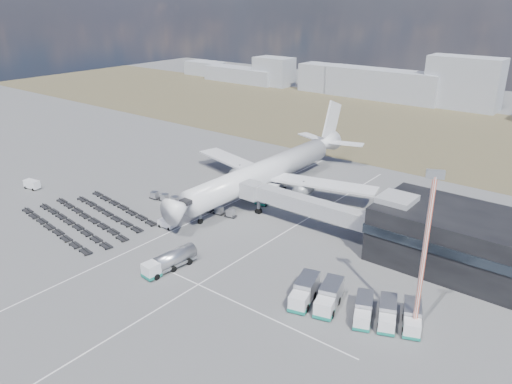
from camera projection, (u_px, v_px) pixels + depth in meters
The scene contains 16 objects.
ground at pixel (168, 239), 96.21m from camera, with size 420.00×420.00×0.00m, color #565659.
grass_strip at pixel (400, 128), 176.45m from camera, with size 420.00×90.00×0.01m, color #49432C.
lane_markings at pixel (216, 248), 92.78m from camera, with size 47.12×110.00×0.01m.
terminal at pixel (465, 241), 84.26m from camera, with size 30.40×16.40×11.00m.
jet_bridge at pixel (296, 203), 100.09m from camera, with size 30.30×3.80×7.05m.
airliner at pixel (269, 170), 117.87m from camera, with size 51.59×64.53×17.62m.
skyline at pixel (459, 92), 199.34m from camera, with size 289.90×27.04×24.71m.
fuel_tanker at pixel (170, 261), 85.12m from camera, with size 3.54×10.32×3.27m.
pushback_tug at pixel (167, 224), 100.81m from camera, with size 3.60×2.03×1.59m, color silver.
utility_van at pixel (32, 185), 120.61m from camera, with size 4.06×1.84×2.19m, color silver.
catering_truck at pixel (267, 195), 113.16m from camera, with size 3.49×6.93×3.06m.
service_trucks_near at pixel (317, 294), 75.53m from camera, with size 8.49×9.41×3.20m.
service_trucks_far at pixel (387, 313), 71.32m from camera, with size 11.11×9.89×2.79m.
uld_row at pixel (191, 204), 110.07m from camera, with size 23.00×5.00×1.56m.
baggage_dollies at pixel (88, 218), 104.44m from camera, with size 30.75×20.24×0.67m.
floodlight_mast at pixel (424, 256), 65.27m from camera, with size 2.26×1.86×24.06m.
Camera 1 is at (66.64, -56.99, 44.06)m, focal length 35.00 mm.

